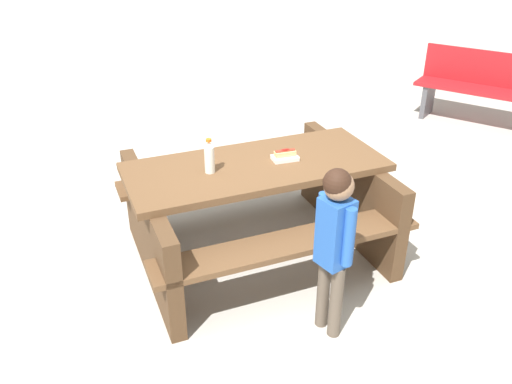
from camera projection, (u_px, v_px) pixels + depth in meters
The scene contains 6 objects.
ground_plane at pixel (256, 253), 4.02m from camera, with size 30.00×30.00×0.00m, color #B7B2A8.
picnic_table at pixel (256, 202), 3.81m from camera, with size 2.07×1.77×0.75m.
soda_bottle at pixel (209, 157), 3.49m from camera, with size 0.07×0.07×0.24m.
hotdog_tray at pixel (285, 156), 3.70m from camera, with size 0.20×0.16×0.08m.
child_in_coat at pixel (335, 233), 2.96m from camera, with size 0.18×0.27×1.11m.
park_bench_near at pixel (483, 87), 6.24m from camera, with size 0.91×1.54×0.85m.
Camera 1 is at (-1.91, -2.72, 2.31)m, focal length 37.05 mm.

